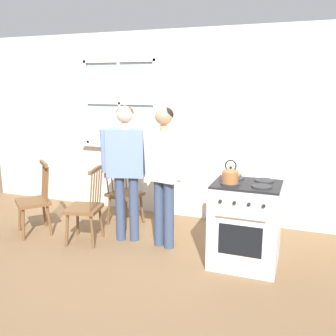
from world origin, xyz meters
name	(u,v)px	position (x,y,z in m)	size (l,w,h in m)	color
ground_plane	(125,249)	(0.00, 0.00, 0.00)	(16.00, 16.00, 0.00)	brown
wall_back	(169,127)	(0.05, 1.40, 1.33)	(6.40, 0.16, 2.70)	silver
chair_by_window	(124,194)	(-0.40, 0.78, 0.44)	(0.51, 0.52, 0.96)	brown
chair_near_wall	(35,201)	(-1.34, 0.04, 0.44)	(0.58, 0.58, 0.96)	brown
chair_center_cluster	(85,208)	(-0.56, 0.03, 0.44)	(0.48, 0.49, 0.96)	brown
person_elderly_left	(126,160)	(-0.09, 0.26, 1.04)	(0.61, 0.33, 1.70)	#384766
person_teen_center	(164,164)	(0.42, 0.24, 1.03)	(0.54, 0.29, 1.69)	#384766
stove	(246,223)	(1.41, 0.14, 0.47)	(0.71, 0.68, 1.08)	white
kettle	(230,175)	(1.25, 0.01, 1.02)	(0.21, 0.17, 0.25)	#A86638
potted_plant	(127,139)	(-0.60, 1.31, 1.13)	(0.13, 0.13, 0.36)	beige
handbag	(112,167)	(-0.62, 0.85, 0.78)	(0.23, 0.24, 0.31)	maroon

